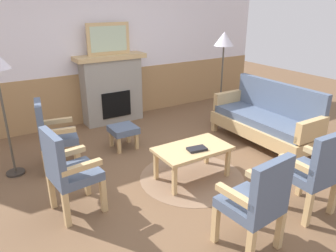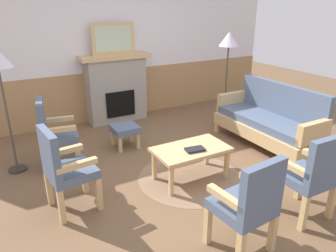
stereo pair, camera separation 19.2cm
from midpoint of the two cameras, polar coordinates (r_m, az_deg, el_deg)
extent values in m
plane|color=brown|center=(4.48, 1.16, -7.97)|extent=(14.00, 14.00, 0.00)
cube|color=white|center=(6.30, -12.17, 13.21)|extent=(7.20, 0.12, 2.70)
cube|color=#A87F51|center=(6.41, -11.35, 5.40)|extent=(7.20, 0.02, 0.95)
cube|color=gray|center=(6.21, -10.82, 6.13)|extent=(1.10, 0.36, 1.20)
cube|color=black|center=(6.10, -10.00, 3.75)|extent=(0.56, 0.02, 0.48)
cube|color=tan|center=(6.08, -11.24, 11.95)|extent=(1.30, 0.44, 0.08)
cube|color=tan|center=(6.04, -11.46, 14.94)|extent=(0.80, 0.03, 0.56)
cube|color=#B2C6A8|center=(6.02, -11.40, 14.93)|extent=(0.68, 0.01, 0.44)
cube|color=tan|center=(5.82, 7.30, -0.10)|extent=(0.08, 0.08, 0.16)
cube|color=tan|center=(4.77, 20.16, -6.37)|extent=(0.08, 0.08, 0.16)
cube|color=tan|center=(6.20, 11.62, 0.98)|extent=(0.08, 0.08, 0.16)
cube|color=tan|center=(5.22, 24.28, -4.53)|extent=(0.08, 0.08, 0.16)
cube|color=tan|center=(5.39, 15.50, -0.46)|extent=(0.70, 1.80, 0.20)
cube|color=slate|center=(5.34, 15.67, 1.13)|extent=(0.60, 1.70, 0.12)
cube|color=slate|center=(5.46, 18.14, 4.75)|extent=(0.10, 1.70, 0.50)
cube|color=tan|center=(5.87, 9.73, 4.59)|extent=(0.60, 0.10, 0.30)
cube|color=tan|center=(4.82, 23.15, -0.65)|extent=(0.60, 0.10, 0.30)
cube|color=tan|center=(3.87, -0.28, -9.65)|extent=(0.05, 0.05, 0.40)
cube|color=tan|center=(4.32, 9.30, -6.46)|extent=(0.05, 0.05, 0.40)
cube|color=tan|center=(4.20, -3.47, -7.01)|extent=(0.05, 0.05, 0.40)
cube|color=tan|center=(4.61, 5.72, -4.35)|extent=(0.05, 0.05, 0.40)
cube|color=tan|center=(4.13, 3.06, -4.09)|extent=(0.96, 0.56, 0.04)
cylinder|color=#896B51|center=(4.33, 2.95, -9.08)|extent=(1.38, 1.38, 0.01)
cube|color=black|center=(4.05, 3.81, -4.09)|extent=(0.26, 0.18, 0.03)
cube|color=tan|center=(4.98, -9.79, -3.43)|extent=(0.05, 0.05, 0.26)
cube|color=tan|center=(5.09, -6.68, -2.70)|extent=(0.05, 0.05, 0.26)
cube|color=tan|center=(5.24, -11.07, -2.25)|extent=(0.05, 0.05, 0.26)
cube|color=tan|center=(5.34, -8.09, -1.58)|extent=(0.05, 0.05, 0.26)
cube|color=slate|center=(5.09, -9.02, -0.62)|extent=(0.40, 0.40, 0.10)
cube|color=tan|center=(4.03, -15.58, -9.20)|extent=(0.07, 0.07, 0.40)
cube|color=tan|center=(3.69, -12.90, -11.94)|extent=(0.07, 0.07, 0.40)
cube|color=tan|center=(3.92, -21.28, -10.87)|extent=(0.07, 0.07, 0.40)
cube|color=tan|center=(3.57, -19.11, -13.90)|extent=(0.07, 0.07, 0.40)
cube|color=slate|center=(3.67, -17.65, -8.12)|extent=(0.53, 0.53, 0.10)
cube|color=slate|center=(3.49, -21.22, -4.83)|extent=(0.13, 0.49, 0.48)
cube|color=tan|center=(3.77, -19.09, -4.59)|extent=(0.44, 0.12, 0.06)
cube|color=tan|center=(3.42, -16.69, -7.04)|extent=(0.44, 0.12, 0.06)
cube|color=tan|center=(4.95, -17.35, -3.40)|extent=(0.07, 0.07, 0.40)
cube|color=tan|center=(4.57, -16.80, -5.47)|extent=(0.07, 0.07, 0.40)
cube|color=tan|center=(4.95, -22.17, -4.07)|extent=(0.07, 0.07, 0.40)
cube|color=tan|center=(4.57, -22.04, -6.20)|extent=(0.07, 0.07, 0.40)
cube|color=slate|center=(4.66, -19.97, -1.98)|extent=(0.56, 0.56, 0.10)
cube|color=slate|center=(4.56, -22.91, 1.02)|extent=(0.16, 0.49, 0.48)
cube|color=tan|center=(4.79, -20.37, 0.79)|extent=(0.45, 0.15, 0.06)
cube|color=tan|center=(4.40, -20.09, -0.94)|extent=(0.45, 0.15, 0.06)
cube|color=tan|center=(3.86, 17.27, -10.82)|extent=(0.06, 0.06, 0.40)
cube|color=tan|center=(4.15, 21.26, -8.96)|extent=(0.06, 0.06, 0.40)
cube|color=tan|center=(3.65, 22.20, -13.57)|extent=(0.06, 0.06, 0.40)
cube|color=tan|center=(3.96, 26.02, -11.35)|extent=(0.06, 0.06, 0.40)
cube|color=slate|center=(3.77, 22.21, -7.90)|extent=(0.49, 0.49, 0.10)
cube|color=slate|center=(3.55, 25.37, -5.03)|extent=(0.48, 0.09, 0.48)
cube|color=tan|center=(3.55, 20.54, -6.45)|extent=(0.08, 0.44, 0.06)
cube|color=tan|center=(3.85, 24.44, -4.80)|extent=(0.08, 0.44, 0.06)
cube|color=tan|center=(3.23, 6.68, -16.92)|extent=(0.06, 0.06, 0.40)
cube|color=tan|center=(3.48, 11.88, -14.10)|extent=(0.06, 0.06, 0.40)
cube|color=tan|center=(3.02, 12.52, -20.62)|extent=(0.06, 0.06, 0.40)
cube|color=tan|center=(3.29, 17.58, -17.19)|extent=(0.06, 0.06, 0.40)
cube|color=slate|center=(3.10, 12.54, -13.50)|extent=(0.52, 0.52, 0.10)
cube|color=slate|center=(2.84, 16.08, -10.36)|extent=(0.49, 0.12, 0.48)
cube|color=tan|center=(2.87, 10.06, -12.25)|extent=(0.11, 0.44, 0.06)
cube|color=tan|center=(3.15, 15.28, -9.51)|extent=(0.11, 0.44, 0.06)
cylinder|color=#332D28|center=(6.40, 8.24, 1.23)|extent=(0.24, 0.24, 0.03)
cylinder|color=#4C473D|center=(6.19, 8.59, 7.45)|extent=(0.03, 0.03, 1.40)
cone|color=silver|center=(6.05, 9.03, 15.06)|extent=(0.36, 0.36, 0.25)
cylinder|color=#332D28|center=(4.91, -26.45, -7.42)|extent=(0.24, 0.24, 0.03)
cylinder|color=#4C473D|center=(4.64, -27.89, 0.39)|extent=(0.03, 0.03, 1.40)
camera|label=1|loc=(0.10, -91.22, -0.48)|focal=34.32mm
camera|label=2|loc=(0.10, 88.78, 0.48)|focal=34.32mm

